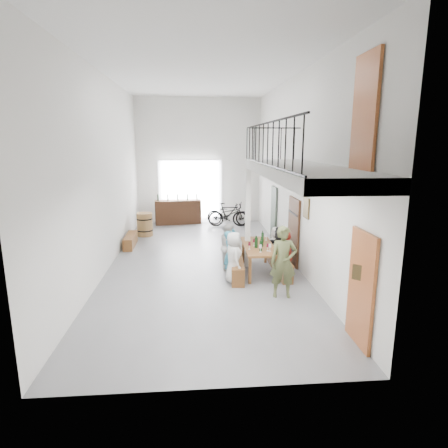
{
  "coord_description": "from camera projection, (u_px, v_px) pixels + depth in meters",
  "views": [
    {
      "loc": [
        -0.23,
        -10.92,
        3.61
      ],
      "look_at": [
        0.61,
        -0.5,
        1.3
      ],
      "focal_mm": 30.0,
      "sensor_mm": 36.0,
      "label": 1
    }
  ],
  "objects": [
    {
      "name": "guest_left_b",
      "position": [
        230.0,
        254.0,
        10.17
      ],
      "size": [
        0.43,
        0.53,
        1.26
      ],
      "primitive_type": "imported",
      "rotation": [
        0.0,
        0.0,
        1.26
      ],
      "color": "teal",
      "rests_on": "ground"
    },
    {
      "name": "right_wall_decor",
      "position": [
        311.0,
        217.0,
        9.44
      ],
      "size": [
        0.07,
        8.28,
        5.07
      ],
      "color": "#A45228",
      "rests_on": "ground"
    },
    {
      "name": "guest_right_a",
      "position": [
        286.0,
        256.0,
        9.86
      ],
      "size": [
        0.36,
        0.79,
        1.33
      ],
      "primitive_type": "imported",
      "rotation": [
        0.0,
        0.0,
        -1.62
      ],
      "color": "#A1271B",
      "rests_on": "ground"
    },
    {
      "name": "balcony",
      "position": [
        298.0,
        173.0,
        7.9
      ],
      "size": [
        1.52,
        5.62,
        4.0
      ],
      "color": "silver",
      "rests_on": "ground"
    },
    {
      "name": "tableware",
      "position": [
        260.0,
        242.0,
        10.22
      ],
      "size": [
        0.7,
        1.37,
        0.35
      ],
      "color": "black",
      "rests_on": "tasting_table"
    },
    {
      "name": "guest_right_b",
      "position": [
        280.0,
        248.0,
        10.66
      ],
      "size": [
        0.78,
        1.25,
        1.29
      ],
      "primitive_type": "imported",
      "rotation": [
        0.0,
        0.0,
        -1.21
      ],
      "color": "black",
      "rests_on": "ground"
    },
    {
      "name": "gateway_portal",
      "position": [
        190.0,
        192.0,
        16.87
      ],
      "size": [
        2.8,
        0.08,
        2.8
      ],
      "primitive_type": "cube",
      "color": "white",
      "rests_on": "ground"
    },
    {
      "name": "room_walls",
      "position": [
        201.0,
        144.0,
        10.66
      ],
      "size": [
        12.0,
        12.0,
        12.0
      ],
      "color": "white",
      "rests_on": "ground"
    },
    {
      "name": "guest_left_c",
      "position": [
        229.0,
        246.0,
        10.78
      ],
      "size": [
        0.55,
        0.68,
        1.33
      ],
      "primitive_type": "imported",
      "rotation": [
        0.0,
        0.0,
        1.5
      ],
      "color": "silver",
      "rests_on": "ground"
    },
    {
      "name": "floor",
      "position": [
        203.0,
        262.0,
        11.42
      ],
      "size": [
        12.0,
        12.0,
        0.0
      ],
      "primitive_type": "plane",
      "color": "slate",
      "rests_on": "ground"
    },
    {
      "name": "bicycle_near",
      "position": [
        229.0,
        214.0,
        16.43
      ],
      "size": [
        2.04,
        1.15,
        1.02
      ],
      "primitive_type": "imported",
      "rotation": [
        0.0,
        0.0,
        1.31
      ],
      "color": "black",
      "rests_on": "ground"
    },
    {
      "name": "bench_wall",
      "position": [
        279.0,
        262.0,
        10.64
      ],
      "size": [
        0.29,
        2.18,
        0.5
      ],
      "primitive_type": "cube",
      "rotation": [
        0.0,
        0.0,
        0.01
      ],
      "color": "brown",
      "rests_on": "ground"
    },
    {
      "name": "oak_barrel",
      "position": [
        145.0,
        224.0,
        14.59
      ],
      "size": [
        0.62,
        0.62,
        0.91
      ],
      "color": "brown",
      "rests_on": "ground"
    },
    {
      "name": "guest_left_a",
      "position": [
        234.0,
        257.0,
        9.69
      ],
      "size": [
        0.52,
        0.72,
        1.35
      ],
      "primitive_type": "imported",
      "rotation": [
        0.0,
        0.0,
        1.72
      ],
      "color": "silver",
      "rests_on": "ground"
    },
    {
      "name": "bicycle_far",
      "position": [
        228.0,
        215.0,
        16.18
      ],
      "size": [
        1.76,
        0.59,
        1.04
      ],
      "primitive_type": "imported",
      "rotation": [
        0.0,
        0.0,
        1.51
      ],
      "color": "black",
      "rests_on": "ground"
    },
    {
      "name": "guest_left_d",
      "position": [
        230.0,
        245.0,
        11.35
      ],
      "size": [
        0.63,
        0.79,
        1.06
      ],
      "primitive_type": "imported",
      "rotation": [
        0.0,
        0.0,
        1.96
      ],
      "color": "teal",
      "rests_on": "ground"
    },
    {
      "name": "bench_inner",
      "position": [
        237.0,
        266.0,
        10.38
      ],
      "size": [
        0.48,
        2.08,
        0.47
      ],
      "primitive_type": "cube",
      "rotation": [
        0.0,
        0.0,
        -0.07
      ],
      "color": "brown",
      "rests_on": "ground"
    },
    {
      "name": "potted_plant",
      "position": [
        279.0,
        250.0,
        11.9
      ],
      "size": [
        0.43,
        0.37,
        0.45
      ],
      "primitive_type": "imported",
      "rotation": [
        0.0,
        0.0,
        0.06
      ],
      "color": "#144C14",
      "rests_on": "ground"
    },
    {
      "name": "tasting_table",
      "position": [
        259.0,
        248.0,
        10.42
      ],
      "size": [
        0.87,
        2.02,
        0.79
      ],
      "rotation": [
        0.0,
        0.0,
        -0.03
      ],
      "color": "brown",
      "rests_on": "ground"
    },
    {
      "name": "host_standing",
      "position": [
        283.0,
        262.0,
        8.75
      ],
      "size": [
        0.66,
        0.47,
        1.71
      ],
      "primitive_type": "imported",
      "rotation": [
        0.0,
        0.0,
        -0.11
      ],
      "color": "#4C522E",
      "rests_on": "ground"
    },
    {
      "name": "serving_counter",
      "position": [
        178.0,
        212.0,
        16.73
      ],
      "size": [
        2.08,
        0.83,
        1.07
      ],
      "primitive_type": "cube",
      "rotation": [
        0.0,
        0.0,
        0.13
      ],
      "color": "#3E2111",
      "rests_on": "ground"
    },
    {
      "name": "guest_right_c",
      "position": [
        276.0,
        246.0,
        11.13
      ],
      "size": [
        0.47,
        0.62,
        1.16
      ],
      "primitive_type": "imported",
      "rotation": [
        0.0,
        0.0,
        -1.39
      ],
      "color": "silver",
      "rests_on": "ground"
    },
    {
      "name": "side_bench",
      "position": [
        130.0,
        241.0,
        13.17
      ],
      "size": [
        0.35,
        1.46,
        0.41
      ],
      "primitive_type": "cube",
      "rotation": [
        0.0,
        0.0,
        0.02
      ],
      "color": "brown",
      "rests_on": "ground"
    },
    {
      "name": "counter_bottles",
      "position": [
        178.0,
        197.0,
        16.6
      ],
      "size": [
        1.77,
        0.28,
        0.28
      ],
      "color": "black",
      "rests_on": "serving_counter"
    }
  ]
}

